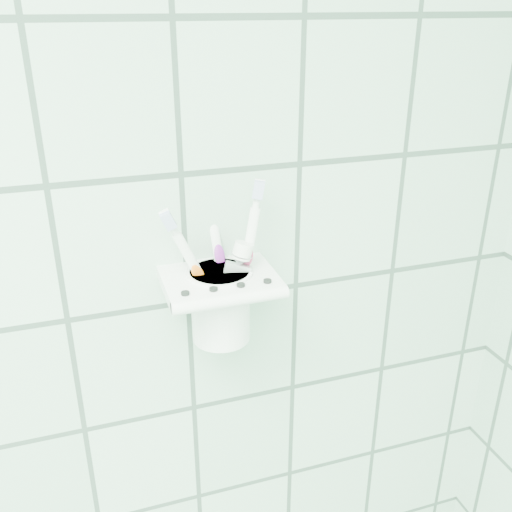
{
  "coord_description": "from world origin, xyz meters",
  "views": [
    {
      "loc": [
        0.48,
        0.55,
        1.61
      ],
      "look_at": [
        0.66,
        1.1,
        1.35
      ],
      "focal_mm": 40.0,
      "sensor_mm": 36.0,
      "label": 1
    }
  ],
  "objects": [
    {
      "name": "holder_bracket",
      "position": [
        0.63,
        1.15,
        1.3
      ],
      "size": [
        0.14,
        0.11,
        0.04
      ],
      "color": "white",
      "rests_on": "wall_back"
    },
    {
      "name": "cup",
      "position": [
        0.63,
        1.16,
        1.27
      ],
      "size": [
        0.08,
        0.08,
        0.09
      ],
      "color": "white",
      "rests_on": "holder_bracket"
    },
    {
      "name": "toothbrush_pink",
      "position": [
        0.65,
        1.16,
        1.32
      ],
      "size": [
        0.07,
        0.02,
        0.18
      ],
      "rotation": [
        0.08,
        -0.41,
        -0.08
      ],
      "color": "white",
      "rests_on": "cup"
    },
    {
      "name": "toothbrush_blue",
      "position": [
        0.64,
        1.15,
        1.32
      ],
      "size": [
        0.02,
        0.08,
        0.19
      ],
      "rotation": [
        -0.42,
        0.01,
        0.1
      ],
      "color": "white",
      "rests_on": "cup"
    },
    {
      "name": "toothbrush_orange",
      "position": [
        0.65,
        1.16,
        1.32
      ],
      "size": [
        0.05,
        0.02,
        0.19
      ],
      "rotation": [
        -0.12,
        0.16,
        -0.38
      ],
      "color": "white",
      "rests_on": "cup"
    },
    {
      "name": "toothpaste_tube",
      "position": [
        0.63,
        1.14,
        1.3
      ],
      "size": [
        0.06,
        0.03,
        0.13
      ],
      "rotation": [
        -0.15,
        0.27,
        -0.29
      ],
      "color": "silver",
      "rests_on": "cup"
    }
  ]
}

